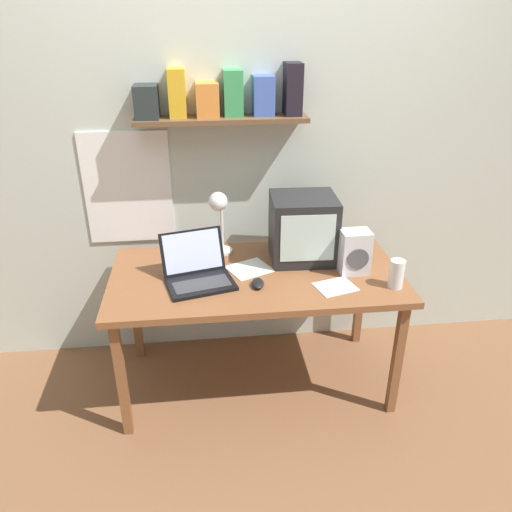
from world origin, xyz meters
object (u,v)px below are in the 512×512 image
at_px(open_notebook, 249,269).
at_px(space_heater, 354,252).
at_px(juice_glass, 396,275).
at_px(computer_mouse, 258,283).
at_px(crt_monitor, 303,228).
at_px(corner_desk, 256,283).
at_px(laptop, 197,270).
at_px(desk_lamp, 219,210).
at_px(printed_handout, 335,287).

bearing_deg(open_notebook, space_heater, -9.57).
bearing_deg(juice_glass, computer_mouse, 173.09).
height_order(crt_monitor, juice_glass, crt_monitor).
distance_m(corner_desk, space_heater, 0.54).
distance_m(corner_desk, laptop, 0.33).
bearing_deg(space_heater, corner_desk, 173.59).
bearing_deg(laptop, desk_lamp, 49.99).
relative_size(desk_lamp, open_notebook, 1.40).
xyz_separation_m(crt_monitor, computer_mouse, (-0.28, -0.29, -0.16)).
xyz_separation_m(juice_glass, space_heater, (-0.16, 0.18, 0.05)).
bearing_deg(open_notebook, crt_monitor, 19.06).
xyz_separation_m(corner_desk, space_heater, (0.51, -0.04, 0.18)).
xyz_separation_m(corner_desk, laptop, (-0.30, -0.04, 0.12)).
height_order(corner_desk, computer_mouse, computer_mouse).
distance_m(crt_monitor, computer_mouse, 0.43).
distance_m(juice_glass, open_notebook, 0.75).
relative_size(laptop, desk_lamp, 1.03).
relative_size(computer_mouse, open_notebook, 0.40).
relative_size(desk_lamp, printed_handout, 1.69).
distance_m(crt_monitor, printed_handout, 0.40).
relative_size(corner_desk, space_heater, 6.52).
bearing_deg(printed_handout, open_notebook, 149.64).
height_order(computer_mouse, printed_handout, computer_mouse).
xyz_separation_m(open_notebook, printed_handout, (0.41, -0.24, 0.00)).
relative_size(desk_lamp, juice_glass, 2.59).
bearing_deg(corner_desk, crt_monitor, 29.19).
distance_m(juice_glass, computer_mouse, 0.68).
bearing_deg(printed_handout, desk_lamp, 142.99).
bearing_deg(space_heater, juice_glass, -48.62).
relative_size(juice_glass, computer_mouse, 1.34).
bearing_deg(desk_lamp, laptop, -98.74).
distance_m(desk_lamp, juice_glass, 0.98).
distance_m(crt_monitor, space_heater, 0.31).
bearing_deg(desk_lamp, printed_handout, -19.64).
distance_m(space_heater, printed_handout, 0.23).
bearing_deg(printed_handout, space_heater, 48.54).
xyz_separation_m(corner_desk, printed_handout, (0.38, -0.19, 0.06)).
xyz_separation_m(laptop, juice_glass, (0.97, -0.18, 0.01)).
distance_m(computer_mouse, printed_handout, 0.39).
height_order(open_notebook, printed_handout, same).
distance_m(desk_lamp, printed_handout, 0.74).
bearing_deg(space_heater, printed_handout, -133.07).
xyz_separation_m(space_heater, printed_handout, (-0.13, -0.15, -0.11)).
xyz_separation_m(computer_mouse, printed_handout, (0.38, -0.05, -0.01)).
bearing_deg(computer_mouse, open_notebook, 97.20).
relative_size(crt_monitor, laptop, 0.91).
bearing_deg(corner_desk, laptop, -172.98).
bearing_deg(computer_mouse, laptop, 161.54).
height_order(desk_lamp, printed_handout, desk_lamp).
distance_m(crt_monitor, open_notebook, 0.36).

